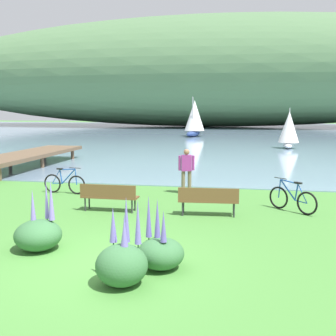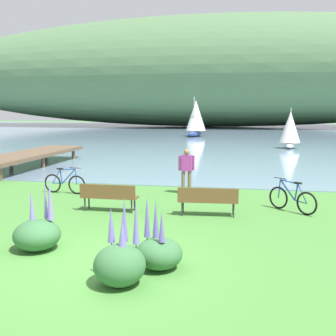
# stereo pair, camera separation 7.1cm
# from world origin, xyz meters

# --- Properties ---
(ground_plane) EXTENTS (200.00, 200.00, 0.00)m
(ground_plane) POSITION_xyz_m (0.00, 0.00, 0.00)
(ground_plane) COLOR #478438
(bay_water) EXTENTS (180.00, 80.00, 0.04)m
(bay_water) POSITION_xyz_m (0.00, 48.67, 0.02)
(bay_water) COLOR #7A99B2
(bay_water) RESTS_ON ground
(distant_hillside) EXTENTS (115.79, 28.00, 19.69)m
(distant_hillside) POSITION_xyz_m (-4.52, 68.64, 9.89)
(distant_hillside) COLOR #4C7047
(distant_hillside) RESTS_ON bay_water
(park_bench_near_camera) EXTENTS (1.80, 0.49, 0.88)m
(park_bench_near_camera) POSITION_xyz_m (-1.38, 4.21, 0.52)
(park_bench_near_camera) COLOR brown
(park_bench_near_camera) RESTS_ON ground
(park_bench_further_along) EXTENTS (1.83, 0.60, 0.88)m
(park_bench_further_along) POSITION_xyz_m (1.72, 4.24, 0.52)
(park_bench_further_along) COLOR brown
(park_bench_further_along) RESTS_ON ground
(bicycle_leaning_near_bench) EXTENTS (1.36, 1.23, 1.01)m
(bicycle_leaning_near_bench) POSITION_xyz_m (4.26, 5.25, 0.40)
(bicycle_leaning_near_bench) COLOR black
(bicycle_leaning_near_bench) RESTS_ON ground
(bicycle_beside_path) EXTENTS (1.76, 0.27, 1.01)m
(bicycle_beside_path) POSITION_xyz_m (-3.95, 6.58, 0.40)
(bicycle_beside_path) COLOR black
(bicycle_beside_path) RESTS_ON ground
(person_at_shoreline) EXTENTS (0.59, 0.31, 1.71)m
(person_at_shoreline) POSITION_xyz_m (0.62, 7.37, 0.98)
(person_at_shoreline) COLOR #72604C
(person_at_shoreline) RESTS_ON ground
(echium_bush_closest_to_camera) EXTENTS (0.96, 0.96, 1.60)m
(echium_bush_closest_to_camera) POSITION_xyz_m (0.62, -0.97, 0.43)
(echium_bush_closest_to_camera) COLOR #386B3D
(echium_bush_closest_to_camera) RESTS_ON ground
(echium_bush_beside_closest) EXTENTS (0.95, 0.95, 1.47)m
(echium_bush_beside_closest) POSITION_xyz_m (1.15, -0.07, 0.35)
(echium_bush_beside_closest) COLOR #386B3D
(echium_bush_beside_closest) RESTS_ON ground
(echium_bush_mid_cluster) EXTENTS (1.07, 1.07, 1.60)m
(echium_bush_mid_cluster) POSITION_xyz_m (-1.80, 0.50, 0.38)
(echium_bush_mid_cluster) COLOR #386B3D
(echium_bush_mid_cluster) RESTS_ON ground
(sailboat_nearest_to_shore) EXTENTS (2.72, 4.04, 4.58)m
(sailboat_nearest_to_shore) POSITION_xyz_m (-3.10, 40.12, 2.20)
(sailboat_nearest_to_shore) COLOR navy
(sailboat_nearest_to_shore) RESTS_ON bay_water
(sailboat_toward_hillside) EXTENTS (1.83, 2.85, 3.26)m
(sailboat_toward_hillside) POSITION_xyz_m (6.23, 26.70, 1.58)
(sailboat_toward_hillside) COLOR white
(sailboat_toward_hillside) RESTS_ON bay_water
(pier_dock) EXTENTS (2.40, 10.00, 0.80)m
(pier_dock) POSITION_xyz_m (-9.00, 12.67, 0.69)
(pier_dock) COLOR brown
(pier_dock) RESTS_ON ground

